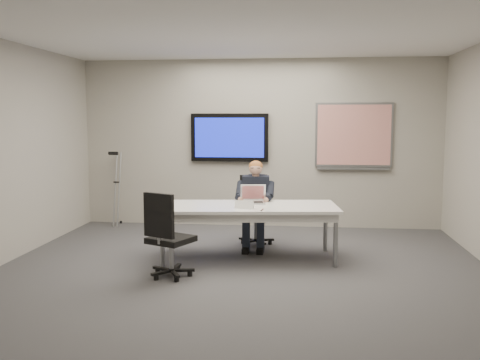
# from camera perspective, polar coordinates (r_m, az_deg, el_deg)

# --- Properties ---
(floor) EXTENTS (6.00, 6.00, 0.02)m
(floor) POSITION_cam_1_polar(r_m,az_deg,el_deg) (6.26, -0.09, -10.32)
(floor) COLOR #3A3B3D
(floor) RESTS_ON ground
(ceiling) EXTENTS (6.00, 6.00, 0.02)m
(ceiling) POSITION_cam_1_polar(r_m,az_deg,el_deg) (6.07, -0.10, 15.88)
(ceiling) COLOR silver
(ceiling) RESTS_ON wall_back
(wall_back) EXTENTS (6.00, 0.02, 2.80)m
(wall_back) POSITION_cam_1_polar(r_m,az_deg,el_deg) (8.98, 2.09, 3.92)
(wall_back) COLOR #A6A295
(wall_back) RESTS_ON ground
(wall_front) EXTENTS (6.00, 0.02, 2.80)m
(wall_front) POSITION_cam_1_polar(r_m,az_deg,el_deg) (3.06, -6.54, -1.40)
(wall_front) COLOR #A6A295
(wall_front) RESTS_ON ground
(conference_table) EXTENTS (2.37, 1.19, 0.70)m
(conference_table) POSITION_cam_1_polar(r_m,az_deg,el_deg) (6.92, 0.91, -3.38)
(conference_table) COLOR white
(conference_table) RESTS_ON ground
(tv_display) EXTENTS (1.30, 0.09, 0.80)m
(tv_display) POSITION_cam_1_polar(r_m,az_deg,el_deg) (8.98, -1.12, 4.56)
(tv_display) COLOR black
(tv_display) RESTS_ON wall_back
(whiteboard) EXTENTS (1.25, 0.08, 1.10)m
(whiteboard) POSITION_cam_1_polar(r_m,az_deg,el_deg) (8.96, 12.04, 4.60)
(whiteboard) COLOR gray
(whiteboard) RESTS_ON wall_back
(office_chair_far) EXTENTS (0.58, 0.58, 1.00)m
(office_chair_far) POSITION_cam_1_polar(r_m,az_deg,el_deg) (7.75, 1.64, -4.62)
(office_chair_far) COLOR black
(office_chair_far) RESTS_ON ground
(office_chair_near) EXTENTS (0.63, 0.63, 1.00)m
(office_chair_near) POSITION_cam_1_polar(r_m,az_deg,el_deg) (6.22, -7.60, -7.52)
(office_chair_near) COLOR black
(office_chair_near) RESTS_ON ground
(seated_person) EXTENTS (0.39, 0.67, 1.23)m
(seated_person) POSITION_cam_1_polar(r_m,az_deg,el_deg) (7.49, 1.58, -3.60)
(seated_person) COLOR #1D2431
(seated_person) RESTS_ON office_chair_far
(crutch) EXTENTS (0.38, 0.68, 1.35)m
(crutch) POSITION_cam_1_polar(r_m,az_deg,el_deg) (9.33, -12.97, -0.78)
(crutch) COLOR #95989C
(crutch) RESTS_ON ground
(laptop) EXTENTS (0.37, 0.36, 0.24)m
(laptop) POSITION_cam_1_polar(r_m,az_deg,el_deg) (7.11, 1.34, -1.97)
(laptop) COLOR silver
(laptop) RESTS_ON conference_table
(name_tent) EXTENTS (0.26, 0.13, 0.10)m
(name_tent) POSITION_cam_1_polar(r_m,az_deg,el_deg) (6.67, 0.46, -2.62)
(name_tent) COLOR white
(name_tent) RESTS_ON conference_table
(pen) EXTENTS (0.03, 0.14, 0.01)m
(pen) POSITION_cam_1_polar(r_m,az_deg,el_deg) (6.54, 2.37, -3.20)
(pen) COLOR black
(pen) RESTS_ON conference_table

